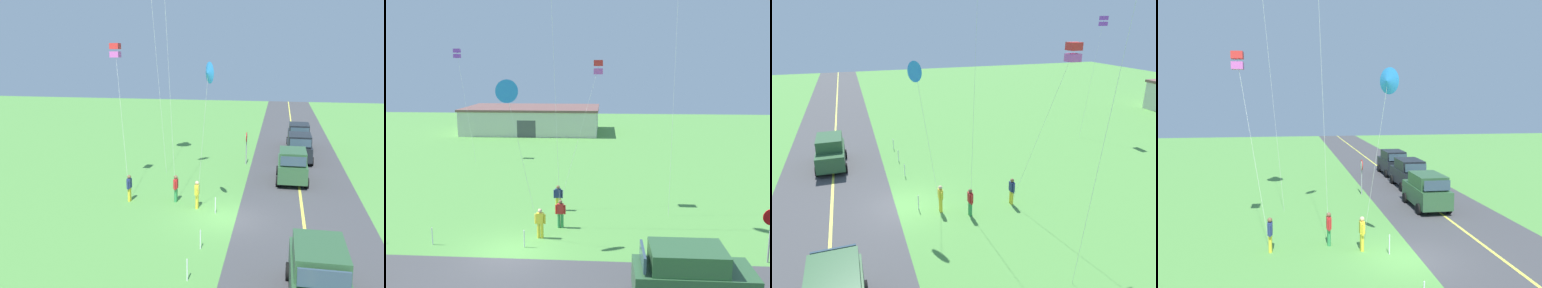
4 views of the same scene
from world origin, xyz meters
The scene contains 16 objects.
ground_plane centered at (0.00, 0.00, -0.05)m, with size 120.00×120.00×0.10m, color #549342.
asphalt_road centered at (0.00, -4.00, 0.00)m, with size 120.00×7.00×0.00m, color #424244.
road_centre_stripe centered at (0.00, -4.00, 0.01)m, with size 120.00×0.16×0.00m, color #E5E04C.
car_suv_foreground centered at (7.80, -3.53, 1.15)m, with size 4.40×2.12×2.24m.
car_parked_east_far centered at (19.43, -4.36, 1.15)m, with size 4.40×2.12×2.24m.
car_parked_east_near centered at (13.94, -4.22, 1.15)m, with size 4.40×2.12×2.24m.
car_parked_west_near centered at (-7.54, -4.08, 1.15)m, with size 4.40×2.12×2.24m.
stop_sign centered at (12.03, -0.10, 1.80)m, with size 0.76×0.08×2.56m.
person_adult_near centered at (1.27, 1.84, 0.86)m, with size 0.58×0.22×1.60m.
person_adult_companion centered at (2.17, 3.27, 0.86)m, with size 0.58×0.22×1.60m.
person_child_watcher centered at (1.73, 5.98, 0.86)m, with size 0.58×0.22×1.60m.
kite_red_low centered at (-0.07, 1.03, 7.63)m, with size 1.86×1.17×8.20m.
kite_yellow_high centered at (4.12, 7.47, 8.75)m, with size 2.68×1.79×9.21m.
fence_post_1 centered at (-6.91, 0.70, 0.45)m, with size 0.05×0.05×0.90m, color silver.
fence_post_2 centered at (-4.00, 0.70, 0.45)m, with size 0.05×0.05×0.90m, color silver.
fence_post_3 centered at (0.65, 0.70, 0.45)m, with size 0.05×0.05×0.90m, color silver.
Camera 1 is at (-22.48, -2.56, 8.63)m, focal length 42.00 mm.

